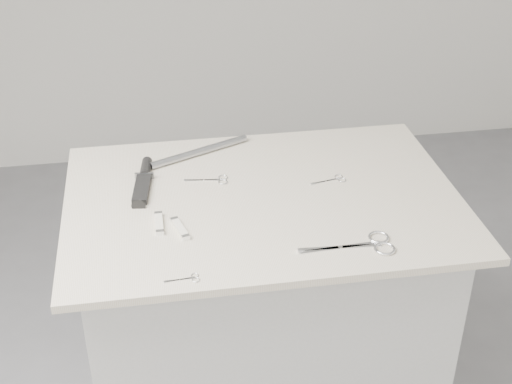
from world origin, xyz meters
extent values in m
cube|color=#B9B9B7|center=(0.00, 0.00, 0.45)|extent=(0.90, 0.60, 0.90)
cube|color=beige|center=(0.00, 0.00, 0.91)|extent=(1.00, 0.70, 0.02)
cube|color=white|center=(0.14, -0.25, 0.92)|extent=(0.19, 0.03, 0.00)
cylinder|color=white|center=(0.14, -0.25, 0.92)|extent=(0.01, 0.01, 0.01)
torus|color=white|center=(0.23, -0.23, 0.92)|extent=(0.05, 0.05, 0.01)
torus|color=white|center=(0.23, -0.27, 0.92)|extent=(0.05, 0.05, 0.01)
cube|color=white|center=(-0.14, 0.11, 0.92)|extent=(0.10, 0.03, 0.00)
cylinder|color=white|center=(-0.14, 0.11, 0.92)|extent=(0.01, 0.01, 0.00)
torus|color=white|center=(-0.09, 0.11, 0.92)|extent=(0.03, 0.03, 0.00)
torus|color=white|center=(-0.09, 0.09, 0.92)|extent=(0.03, 0.03, 0.00)
cube|color=white|center=(0.18, 0.05, 0.92)|extent=(0.09, 0.03, 0.00)
cylinder|color=white|center=(0.18, 0.05, 0.92)|extent=(0.00, 0.00, 0.00)
torus|color=white|center=(0.22, 0.07, 0.92)|extent=(0.02, 0.02, 0.00)
torus|color=white|center=(0.22, 0.05, 0.92)|extent=(0.02, 0.02, 0.00)
cube|color=white|center=(-0.23, -0.31, 0.92)|extent=(0.07, 0.01, 0.00)
cylinder|color=white|center=(-0.23, -0.31, 0.92)|extent=(0.00, 0.00, 0.00)
torus|color=white|center=(-0.20, -0.30, 0.92)|extent=(0.02, 0.02, 0.00)
torus|color=white|center=(-0.20, -0.31, 0.92)|extent=(0.02, 0.02, 0.00)
cube|color=black|center=(-0.30, 0.08, 0.93)|extent=(0.05, 0.14, 0.02)
cube|color=#919499|center=(-0.29, 0.14, 0.93)|extent=(0.05, 0.01, 0.02)
cylinder|color=black|center=(-0.29, 0.18, 0.93)|extent=(0.04, 0.09, 0.03)
cube|color=white|center=(-0.27, -0.09, 0.93)|extent=(0.02, 0.09, 0.01)
cube|color=white|center=(-0.27, -0.05, 0.93)|extent=(0.02, 0.01, 0.01)
cube|color=white|center=(-0.27, -0.13, 0.93)|extent=(0.02, 0.01, 0.01)
cube|color=white|center=(-0.22, -0.12, 0.93)|extent=(0.04, 0.09, 0.01)
cube|color=white|center=(-0.23, -0.08, 0.93)|extent=(0.02, 0.02, 0.01)
cube|color=white|center=(-0.21, -0.16, 0.93)|extent=(0.02, 0.02, 0.01)
cylinder|color=#919499|center=(-0.14, 0.25, 0.93)|extent=(0.29, 0.14, 0.02)
camera|label=1|loc=(-0.27, -1.52, 1.87)|focal=50.00mm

